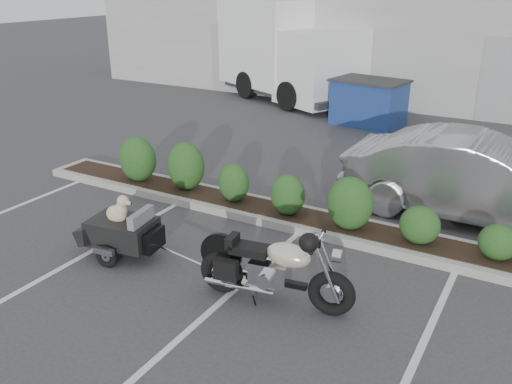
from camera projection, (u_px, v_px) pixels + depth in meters
The scene contains 8 objects.
ground at pixel (184, 259), 8.76m from camera, with size 90.00×90.00×0.00m, color #38383A.
planter_kerb at pixel (299, 219), 10.05m from camera, with size 12.00×1.00×0.15m, color #9E9E93.
building at pixel (436, 37), 21.75m from camera, with size 26.00×10.00×4.00m, color #9EA099.
motorcycle at pixel (274, 270), 7.40m from camera, with size 2.26×0.88×1.30m.
pet_trailer at pixel (122, 230), 8.72m from camera, with size 1.83×1.04×1.08m.
sedan at pixel (476, 179), 9.98m from camera, with size 1.68×4.81×1.59m, color #A2A1A8.
dumpster at pixel (369, 102), 16.52m from camera, with size 2.32×1.77×1.39m.
delivery_truck at pixel (276, 50), 20.35m from camera, with size 8.02×5.46×3.53m.
Camera 1 is at (4.85, -6.15, 4.25)m, focal length 38.00 mm.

